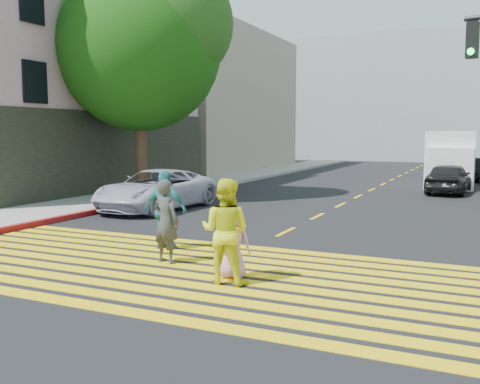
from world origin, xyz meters
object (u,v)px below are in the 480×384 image
Objects in this scene: pedestrian_man at (166,221)px; pedestrian_woman at (225,231)px; pedestrian_child at (233,242)px; silver_car at (455,164)px; dark_car_near at (449,178)px; pedestrian_extra at (166,210)px; white_sedan at (156,190)px; white_van at (450,160)px; tree_left at (142,40)px.

pedestrian_man is 1.95m from pedestrian_woman.
pedestrian_child is (-0.01, 0.33, -0.27)m from pedestrian_woman.
silver_car is (2.39, 28.25, 0.03)m from pedestrian_child.
silver_car reaches higher than pedestrian_child.
pedestrian_man is 16.87m from dark_car_near.
pedestrian_extra is at bearing 84.47° from silver_car.
pedestrian_child is at bearing -91.71° from pedestrian_woman.
silver_car is at bearing -86.91° from pedestrian_man.
white_van is (8.84, 13.56, 0.62)m from white_sedan.
white_van is at bearing 59.94° from white_sedan.
white_sedan is at bearing -43.31° from pedestrian_man.
pedestrian_extra is 19.59m from white_van.
white_van is (5.01, 18.93, 0.40)m from pedestrian_extra.
white_sedan is at bearing -53.41° from pedestrian_woman.
pedestrian_man is at bearing 80.12° from dark_car_near.
white_van is at bearing -81.50° from dark_car_near.
pedestrian_woman is 1.03× the size of pedestrian_extra.
silver_car is at bearing -114.13° from pedestrian_child.
white_sedan is 13.31m from dark_car_near.
dark_car_near is (2.72, 16.75, 0.01)m from pedestrian_child.
dark_car_near is (4.48, 16.26, -0.19)m from pedestrian_man.
white_sedan reaches higher than pedestrian_child.
pedestrian_child is 9.41m from white_sedan.
pedestrian_woman is at bearing -48.92° from tree_left.
dark_car_near is 11.50m from silver_car.
pedestrian_extra reaches higher than dark_car_near.
pedestrian_extra is 0.46× the size of dark_car_near.
pedestrian_man is 0.35× the size of white_sedan.
tree_left is 12.71m from pedestrian_man.
pedestrian_man is at bearing -29.15° from pedestrian_woman.
white_sedan is 16.20m from white_van.
white_sedan is 22.98m from silver_car.
tree_left is at bearing 37.62° from dark_car_near.
pedestrian_woman is at bearing 73.30° from pedestrian_child.
pedestrian_woman is at bearing 166.74° from pedestrian_man.
pedestrian_man is 7.93m from white_sedan.
white_sedan is (-6.33, 7.31, -0.24)m from pedestrian_woman.
pedestrian_extra is (-2.50, 1.93, -0.03)m from pedestrian_woman.
tree_left is 22.40m from silver_car.
pedestrian_child is 0.33× the size of dark_car_near.
pedestrian_woman is 0.47× the size of dark_car_near.
silver_car is 7.74m from white_van.
dark_car_near is (5.21, 15.15, -0.23)m from pedestrian_extra.
white_sedan is (2.34, -2.64, -5.72)m from tree_left.
dark_car_near is at bearing -89.30° from white_van.
pedestrian_child is at bearing 90.00° from silver_car.
dark_car_near is (2.71, 17.08, -0.26)m from pedestrian_woman.
pedestrian_woman is 28.68m from silver_car.
pedestrian_man is 1.83m from pedestrian_child.
pedestrian_woman reaches higher than silver_car.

